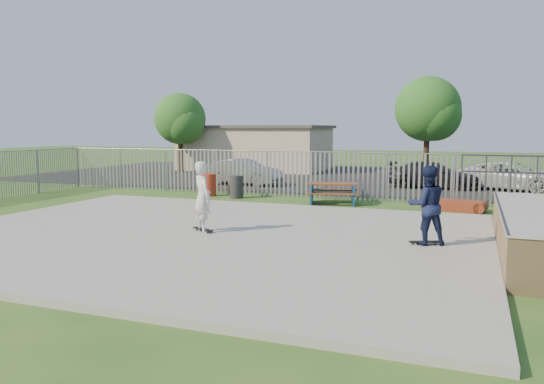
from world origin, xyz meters
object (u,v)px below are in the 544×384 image
(trash_bin_grey, at_px, (237,187))
(car_dark, at_px, (433,175))
(tree_mid, at_px, (428,109))
(tree_left, at_px, (180,119))
(skater_white, at_px, (203,197))
(skater_navy, at_px, (427,205))
(car_white, at_px, (511,176))
(funbox, at_px, (454,205))
(car_silver, at_px, (243,172))
(picnic_table, at_px, (332,193))
(trash_bin_red, at_px, (209,185))

(trash_bin_grey, xyz_separation_m, car_dark, (7.64, 6.90, 0.19))
(car_dark, height_order, tree_mid, tree_mid)
(tree_left, xyz_separation_m, skater_white, (11.97, -19.10, -2.50))
(trash_bin_grey, height_order, skater_white, skater_white)
(skater_navy, bearing_deg, car_white, -124.44)
(trash_bin_grey, distance_m, skater_white, 8.25)
(funbox, bearing_deg, car_silver, 164.56)
(tree_mid, bearing_deg, funbox, -81.12)
(car_dark, xyz_separation_m, skater_white, (-5.07, -14.72, 0.45))
(funbox, distance_m, skater_white, 9.85)
(picnic_table, relative_size, car_dark, 0.51)
(funbox, height_order, skater_navy, skater_navy)
(car_silver, height_order, tree_left, tree_left)
(trash_bin_grey, height_order, tree_left, tree_left)
(tree_left, distance_m, tree_mid, 16.30)
(car_silver, distance_m, skater_white, 13.50)
(trash_bin_grey, bearing_deg, car_silver, 110.83)
(picnic_table, xyz_separation_m, trash_bin_grey, (-4.29, 0.23, 0.06))
(picnic_table, bearing_deg, car_silver, 125.65)
(trash_bin_red, bearing_deg, trash_bin_grey, -9.86)
(picnic_table, bearing_deg, skater_navy, -73.92)
(funbox, relative_size, car_silver, 0.48)
(trash_bin_red, bearing_deg, car_white, 29.27)
(skater_white, bearing_deg, tree_mid, -61.37)
(car_dark, bearing_deg, tree_mid, 10.26)
(car_silver, bearing_deg, trash_bin_grey, -154.54)
(car_silver, distance_m, car_dark, 9.72)
(trash_bin_grey, distance_m, tree_mid, 15.70)
(funbox, height_order, car_silver, car_silver)
(skater_navy, relative_size, skater_white, 1.00)
(skater_white, bearing_deg, skater_navy, -135.70)
(trash_bin_grey, relative_size, skater_navy, 0.50)
(trash_bin_red, bearing_deg, tree_left, 125.83)
(car_dark, distance_m, car_white, 3.61)
(skater_white, bearing_deg, trash_bin_red, -24.07)
(car_silver, bearing_deg, skater_navy, -135.18)
(car_dark, relative_size, skater_navy, 2.31)
(trash_bin_red, distance_m, tree_left, 13.96)
(trash_bin_grey, height_order, tree_mid, tree_mid)
(picnic_table, distance_m, trash_bin_grey, 4.30)
(car_silver, height_order, car_white, car_white)
(trash_bin_red, height_order, tree_mid, tree_mid)
(car_white, bearing_deg, picnic_table, 154.92)
(tree_mid, bearing_deg, car_silver, -134.33)
(car_silver, relative_size, tree_left, 0.77)
(picnic_table, xyz_separation_m, tree_left, (-13.69, 11.51, 3.20))
(picnic_table, relative_size, skater_white, 1.19)
(tree_left, height_order, skater_navy, tree_left)
(picnic_table, height_order, trash_bin_red, trash_bin_red)
(tree_left, bearing_deg, picnic_table, -40.04)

